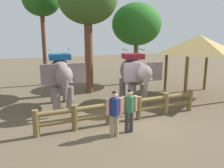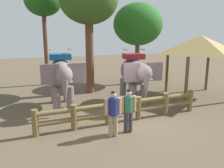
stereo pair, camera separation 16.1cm
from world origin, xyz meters
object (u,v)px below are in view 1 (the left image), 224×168
tree_far_right (88,0)px  elephant_near_left (61,75)px  thatched_shelter (199,45)px  tourist_woman_in_black (129,108)px  tree_back_center (137,25)px  tree_far_left (41,2)px  log_fence (124,108)px  elephant_center (134,73)px  tourist_man_in_blue (114,110)px

tree_far_right → elephant_near_left: bearing=-131.3°
elephant_near_left → thatched_shelter: 8.24m
tourist_woman_in_black → tree_back_center: size_ratio=0.29×
tree_far_left → tourist_woman_in_black: bearing=-78.5°
thatched_shelter → elephant_near_left: bearing=175.0°
thatched_shelter → tree_far_left: bearing=140.8°
log_fence → elephant_center: 2.99m
log_fence → elephant_center: size_ratio=2.16×
elephant_center → log_fence: bearing=-125.6°
thatched_shelter → tree_far_right: size_ratio=0.62×
tree_far_left → thatched_shelter: bearing=-39.2°
elephant_near_left → tourist_man_in_blue: (1.21, -4.17, -0.69)m
tree_far_left → tree_far_right: bearing=-55.9°
log_fence → tree_back_center: 8.94m
elephant_center → tree_far_left: bearing=120.4°
tourist_man_in_blue → tree_far_left: 11.39m
log_fence → tree_back_center: (4.16, 6.94, 3.81)m
tourist_woman_in_black → tree_far_left: 11.37m
log_fence → elephant_center: (1.62, 2.27, 1.07)m
log_fence → tree_far_left: size_ratio=1.06×
elephant_near_left → thatched_shelter: thatched_shelter is taller
tree_far_right → thatched_shelter: bearing=-28.8°
elephant_center → tree_far_left: (-3.93, 6.70, 4.28)m
tourist_man_in_blue → thatched_shelter: 7.99m
elephant_near_left → tree_far_left: bearing=91.3°
log_fence → tourist_man_in_blue: tourist_man_in_blue is taller
tree_back_center → elephant_near_left: bearing=-147.9°
tourist_man_in_blue → tourist_woman_in_black: bearing=12.2°
elephant_center → tourist_man_in_blue: bearing=-126.7°
log_fence → tree_back_center: size_ratio=1.27×
elephant_center → thatched_shelter: bearing=-0.1°
elephant_near_left → tourist_man_in_blue: elephant_near_left is taller
tourist_woman_in_black → elephant_center: bearing=60.3°
elephant_center → tree_far_right: bearing=116.2°
tourist_woman_in_black → thatched_shelter: thatched_shelter is taller
log_fence → tourist_woman_in_black: 1.16m
tourist_man_in_blue → thatched_shelter: size_ratio=0.38×
log_fence → elephant_near_left: 3.84m
elephant_near_left → tourist_woman_in_black: elephant_near_left is taller
elephant_near_left → elephant_center: elephant_near_left is taller
elephant_near_left → elephant_center: 3.86m
thatched_shelter → log_fence: bearing=-159.1°
tree_back_center → log_fence: bearing=-120.9°
log_fence → thatched_shelter: 6.82m
thatched_shelter → elephant_center: bearing=179.9°
tourist_man_in_blue → tree_far_right: (1.01, 6.70, 4.71)m
tree_far_left → tree_back_center: size_ratio=1.20×
tourist_man_in_blue → tree_far_left: tree_far_left is taller
elephant_near_left → tree_far_left: tree_far_left is taller
log_fence → tourist_man_in_blue: 1.60m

